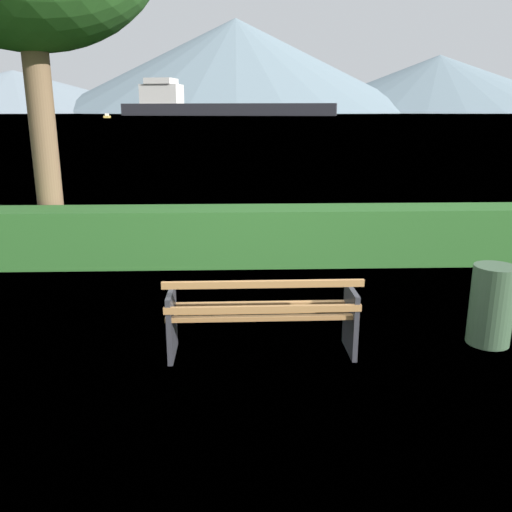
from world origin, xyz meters
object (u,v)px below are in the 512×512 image
object	(u,v)px
trash_bin	(492,305)
tender_far	(107,116)
park_bench	(262,315)
cargo_ship_large	(212,105)

from	to	relation	value
trash_bin	tender_far	distance (m)	182.11
park_bench	cargo_ship_large	world-z (taller)	cargo_ship_large
cargo_ship_large	tender_far	bearing A→B (deg)	-111.02
park_bench	cargo_ship_large	size ratio (longest dim) A/B	0.02
trash_bin	cargo_ship_large	distance (m)	257.10
cargo_ship_large	tender_far	size ratio (longest dim) A/B	25.08
park_bench	cargo_ship_large	xyz separation A→B (m)	(-11.80, 256.87, 4.36)
park_bench	trash_bin	distance (m)	2.41
park_bench	cargo_ship_large	distance (m)	257.18
trash_bin	tender_far	size ratio (longest dim) A/B	0.21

